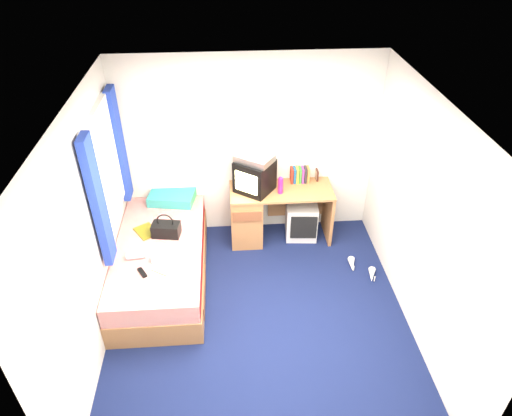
{
  "coord_description": "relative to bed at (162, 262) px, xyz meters",
  "views": [
    {
      "loc": [
        -0.28,
        -3.39,
        3.85
      ],
      "look_at": [
        0.01,
        0.7,
        0.99
      ],
      "focal_mm": 32.0,
      "sensor_mm": 36.0,
      "label": 1
    }
  ],
  "objects": [
    {
      "name": "water_bottle",
      "position": [
        -0.22,
        -0.22,
        0.31
      ],
      "size": [
        0.21,
        0.09,
        0.07
      ],
      "primitive_type": "cylinder",
      "rotation": [
        0.0,
        1.57,
        0.11
      ],
      "color": "#B6BDC8",
      "rests_on": "bed"
    },
    {
      "name": "bed",
      "position": [
        0.0,
        0.0,
        0.0
      ],
      "size": [
        1.01,
        2.0,
        0.54
      ],
      "color": "#A57145",
      "rests_on": "ground"
    },
    {
      "name": "aerosol_can",
      "position": [
        1.31,
        0.83,
        0.57
      ],
      "size": [
        0.05,
        0.05,
        0.17
      ],
      "primitive_type": "cylinder",
      "rotation": [
        0.0,
        0.0,
        -0.13
      ],
      "color": "silver",
      "rests_on": "desk"
    },
    {
      "name": "crt_tv",
      "position": [
        1.15,
        0.74,
        0.69
      ],
      "size": [
        0.56,
        0.55,
        0.41
      ],
      "rotation": [
        0.0,
        0.0,
        -0.63
      ],
      "color": "black",
      "rests_on": "desk"
    },
    {
      "name": "window_assembly",
      "position": [
        -0.45,
        0.2,
        1.15
      ],
      "size": [
        0.11,
        1.42,
        1.4
      ],
      "color": "silver",
      "rests_on": "room_shell"
    },
    {
      "name": "room_shell",
      "position": [
        1.1,
        -0.7,
        1.18
      ],
      "size": [
        3.4,
        3.4,
        3.4
      ],
      "color": "white",
      "rests_on": "ground"
    },
    {
      "name": "towel",
      "position": [
        0.12,
        -0.26,
        0.32
      ],
      "size": [
        0.33,
        0.31,
        0.09
      ],
      "primitive_type": "cube",
      "rotation": [
        0.0,
        0.0,
        -0.34
      ],
      "color": "white",
      "rests_on": "bed"
    },
    {
      "name": "remote_control",
      "position": [
        -0.12,
        -0.47,
        0.28
      ],
      "size": [
        0.12,
        0.16,
        0.02
      ],
      "primitive_type": "cube",
      "rotation": [
        0.0,
        0.0,
        0.53
      ],
      "color": "black",
      "rests_on": "bed"
    },
    {
      "name": "handbag",
      "position": [
        0.08,
        0.17,
        0.36
      ],
      "size": [
        0.34,
        0.23,
        0.3
      ],
      "rotation": [
        0.0,
        0.0,
        -0.16
      ],
      "color": "black",
      "rests_on": "bed"
    },
    {
      "name": "vcr",
      "position": [
        1.15,
        0.74,
        0.93
      ],
      "size": [
        0.52,
        0.49,
        0.08
      ],
      "primitive_type": "cube",
      "rotation": [
        0.0,
        0.0,
        -0.61
      ],
      "color": "#ABACAD",
      "rests_on": "crt_tv"
    },
    {
      "name": "magazine",
      "position": [
        -0.17,
        0.24,
        0.28
      ],
      "size": [
        0.33,
        0.35,
        0.01
      ],
      "primitive_type": "cube",
      "rotation": [
        0.0,
        0.0,
        0.59
      ],
      "color": "gold",
      "rests_on": "bed"
    },
    {
      "name": "white_heels",
      "position": [
        2.4,
        -0.06,
        -0.23
      ],
      "size": [
        0.33,
        0.44,
        0.09
      ],
      "color": "silver",
      "rests_on": "ground"
    },
    {
      "name": "desk",
      "position": [
        1.21,
        0.74,
        0.14
      ],
      "size": [
        1.3,
        0.55,
        0.75
      ],
      "color": "#A57145",
      "rests_on": "ground"
    },
    {
      "name": "storage_cube",
      "position": [
        1.77,
        0.75,
        -0.02
      ],
      "size": [
        0.43,
        0.43,
        0.5
      ],
      "primitive_type": "cube",
      "rotation": [
        0.0,
        0.0,
        -0.08
      ],
      "color": "silver",
      "rests_on": "ground"
    },
    {
      "name": "picture_frame",
      "position": [
        1.97,
        0.93,
        0.55
      ],
      "size": [
        0.02,
        0.12,
        0.14
      ],
      "primitive_type": "cube",
      "rotation": [
        0.0,
        0.0,
        0.01
      ],
      "color": "black",
      "rests_on": "desk"
    },
    {
      "name": "book_row",
      "position": [
        1.74,
        0.9,
        0.58
      ],
      "size": [
        0.24,
        0.13,
        0.2
      ],
      "color": "maroon",
      "rests_on": "desk"
    },
    {
      "name": "pillow",
      "position": [
        0.09,
        0.87,
        0.33
      ],
      "size": [
        0.62,
        0.45,
        0.12
      ],
      "primitive_type": "cube",
      "rotation": [
        0.0,
        0.0,
        -0.17
      ],
      "color": "#1B5FAF",
      "rests_on": "bed"
    },
    {
      "name": "colour_swatch_fan",
      "position": [
        0.06,
        -0.46,
        0.28
      ],
      "size": [
        0.22,
        0.17,
        0.01
      ],
      "primitive_type": "cube",
      "rotation": [
        0.0,
        0.0,
        -0.56
      ],
      "color": "gold",
      "rests_on": "bed"
    },
    {
      "name": "ground",
      "position": [
        1.1,
        -0.7,
        -0.27
      ],
      "size": [
        3.4,
        3.4,
        0.0
      ],
      "primitive_type": "plane",
      "color": "#0C1438",
      "rests_on": "ground"
    },
    {
      "name": "pink_water_bottle",
      "position": [
        1.46,
        0.65,
        0.58
      ],
      "size": [
        0.07,
        0.07,
        0.2
      ],
      "primitive_type": "cylinder",
      "rotation": [
        0.0,
        0.0,
        0.15
      ],
      "color": "#D31D6D",
      "rests_on": "desk"
    }
  ]
}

